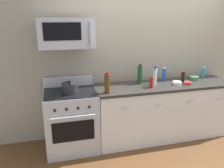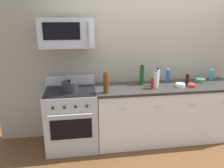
{
  "view_description": "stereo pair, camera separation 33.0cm",
  "coord_description": "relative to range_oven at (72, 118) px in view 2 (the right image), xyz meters",
  "views": [
    {
      "loc": [
        -1.71,
        -3.11,
        1.96
      ],
      "look_at": [
        -0.91,
        -0.05,
        1.0
      ],
      "focal_mm": 35.66,
      "sensor_mm": 36.0,
      "label": 1
    },
    {
      "loc": [
        -1.39,
        -3.17,
        1.96
      ],
      "look_at": [
        -0.91,
        -0.05,
        1.0
      ],
      "focal_mm": 35.66,
      "sensor_mm": 36.0,
      "label": 2
    }
  ],
  "objects": [
    {
      "name": "counter_unit",
      "position": [
        1.52,
        -0.0,
        -0.01
      ],
      "size": [
        2.3,
        0.66,
        0.92
      ],
      "color": "silver",
      "rests_on": "ground_plane"
    },
    {
      "name": "bottle_soy_sauce_dark",
      "position": [
        1.85,
        0.02,
        0.54
      ],
      "size": [
        0.06,
        0.06,
        0.19
      ],
      "color": "black",
      "rests_on": "countertop_slab"
    },
    {
      "name": "bottle_vinegar_white",
      "position": [
        1.36,
        0.05,
        0.59
      ],
      "size": [
        0.06,
        0.06,
        0.28
      ],
      "color": "silver",
      "rests_on": "countertop_slab"
    },
    {
      "name": "bottle_soda_blue",
      "position": [
        1.58,
        0.18,
        0.56
      ],
      "size": [
        0.06,
        0.06,
        0.23
      ],
      "color": "#1E4CA5",
      "rests_on": "countertop_slab"
    },
    {
      "name": "bowl_white_ceramic",
      "position": [
        1.69,
        -0.08,
        0.48
      ],
      "size": [
        0.14,
        0.14,
        0.05
      ],
      "color": "white",
      "rests_on": "countertop_slab"
    },
    {
      "name": "bottle_dish_soap",
      "position": [
        2.36,
        0.18,
        0.55
      ],
      "size": [
        0.06,
        0.06,
        0.2
      ],
      "color": "teal",
      "rests_on": "countertop_slab"
    },
    {
      "name": "stockpot",
      "position": [
        0.0,
        -0.05,
        0.53
      ],
      "size": [
        0.23,
        0.23,
        0.18
      ],
      "color": "#262628",
      "rests_on": "range_oven"
    },
    {
      "name": "back_wall",
      "position": [
        1.52,
        0.41,
        0.88
      ],
      "size": [
        5.39,
        0.1,
        2.7
      ],
      "primitive_type": "cube",
      "color": "#9E937F",
      "rests_on": "ground_plane"
    },
    {
      "name": "bowl_green_glaze",
      "position": [
        2.13,
        0.12,
        0.48
      ],
      "size": [
        0.17,
        0.17,
        0.06
      ],
      "color": "#477A4C",
      "rests_on": "countertop_slab"
    },
    {
      "name": "bowl_red_small",
      "position": [
        1.86,
        -0.11,
        0.47
      ],
      "size": [
        0.12,
        0.12,
        0.04
      ],
      "color": "#B72D28",
      "rests_on": "countertop_slab"
    },
    {
      "name": "range_oven",
      "position": [
        0.0,
        0.0,
        0.0
      ],
      "size": [
        0.76,
        0.69,
        1.07
      ],
      "color": "#B7BABF",
      "rests_on": "ground_plane"
    },
    {
      "name": "bottle_wine_green",
      "position": [
        1.13,
        0.12,
        0.6
      ],
      "size": [
        0.07,
        0.07,
        0.32
      ],
      "color": "#19471E",
      "rests_on": "countertop_slab"
    },
    {
      "name": "microwave",
      "position": [
        0.0,
        0.04,
        1.28
      ],
      "size": [
        0.74,
        0.44,
        0.4
      ],
      "color": "#B7BABF"
    },
    {
      "name": "ground_plane",
      "position": [
        1.52,
        -0.0,
        -0.47
      ],
      "size": [
        6.47,
        6.47,
        0.0
      ],
      "primitive_type": "plane",
      "color": "brown"
    },
    {
      "name": "bottle_water_clear",
      "position": [
        1.29,
        -0.07,
        0.58
      ],
      "size": [
        0.06,
        0.06,
        0.28
      ],
      "color": "silver",
      "rests_on": "countertop_slab"
    },
    {
      "name": "bottle_wine_amber",
      "position": [
        0.51,
        -0.2,
        0.6
      ],
      "size": [
        0.08,
        0.08,
        0.31
      ],
      "color": "#59330F",
      "rests_on": "countertop_slab"
    },
    {
      "name": "bottle_hot_sauce_red",
      "position": [
        1.22,
        -0.13,
        0.54
      ],
      "size": [
        0.05,
        0.05,
        0.18
      ],
      "color": "#B21914",
      "rests_on": "countertop_slab"
    }
  ]
}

